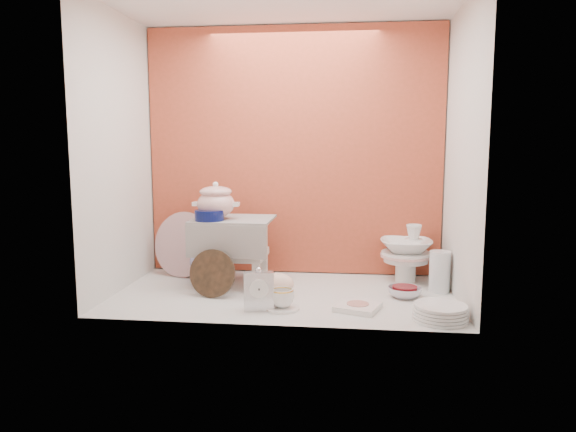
% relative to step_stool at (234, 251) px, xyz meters
% --- Properties ---
extents(ground, '(1.80, 1.80, 0.00)m').
position_rel_step_stool_xyz_m(ground, '(0.31, -0.17, -0.19)').
color(ground, silver).
rests_on(ground, ground).
extents(niche_shell, '(1.86, 1.03, 1.53)m').
position_rel_step_stool_xyz_m(niche_shell, '(0.31, 0.01, 0.74)').
color(niche_shell, '#BC472F').
rests_on(niche_shell, ground).
extents(step_stool, '(0.44, 0.38, 0.38)m').
position_rel_step_stool_xyz_m(step_stool, '(0.00, 0.00, 0.00)').
color(step_stool, silver).
rests_on(step_stool, ground).
extents(soup_tureen, '(0.29, 0.29, 0.21)m').
position_rel_step_stool_xyz_m(soup_tureen, '(-0.09, -0.04, 0.30)').
color(soup_tureen, white).
rests_on(soup_tureen, step_stool).
extents(cobalt_bowl, '(0.18, 0.18, 0.06)m').
position_rel_step_stool_xyz_m(cobalt_bowl, '(-0.11, -0.10, 0.22)').
color(cobalt_bowl, '#091046').
rests_on(cobalt_bowl, step_stool).
extents(floral_platter, '(0.41, 0.21, 0.39)m').
position_rel_step_stool_xyz_m(floral_platter, '(-0.34, 0.15, 0.00)').
color(floral_platter, silver).
rests_on(floral_platter, ground).
extents(blue_white_vase, '(0.27, 0.27, 0.27)m').
position_rel_step_stool_xyz_m(blue_white_vase, '(-0.16, 0.12, -0.06)').
color(blue_white_vase, silver).
rests_on(blue_white_vase, ground).
extents(lacquer_tray, '(0.26, 0.11, 0.25)m').
position_rel_step_stool_xyz_m(lacquer_tray, '(-0.06, -0.26, -0.07)').
color(lacquer_tray, black).
rests_on(lacquer_tray, ground).
extents(mantel_clock, '(0.15, 0.08, 0.21)m').
position_rel_step_stool_xyz_m(mantel_clock, '(0.22, -0.46, -0.09)').
color(mantel_clock, silver).
rests_on(mantel_clock, ground).
extents(plush_pig, '(0.26, 0.22, 0.13)m').
position_rel_step_stool_xyz_m(plush_pig, '(0.28, -0.20, -0.13)').
color(plush_pig, beige).
rests_on(plush_pig, ground).
extents(teacup_saucer, '(0.20, 0.20, 0.01)m').
position_rel_step_stool_xyz_m(teacup_saucer, '(0.33, -0.43, -0.19)').
color(teacup_saucer, white).
rests_on(teacup_saucer, ground).
extents(gold_rim_teacup, '(0.13, 0.13, 0.09)m').
position_rel_step_stool_xyz_m(gold_rim_teacup, '(0.33, -0.43, -0.13)').
color(gold_rim_teacup, white).
rests_on(gold_rim_teacup, teacup_saucer).
extents(lattice_dish, '(0.25, 0.25, 0.03)m').
position_rel_step_stool_xyz_m(lattice_dish, '(0.70, -0.39, -0.18)').
color(lattice_dish, white).
rests_on(lattice_dish, ground).
extents(dinner_plate_stack, '(0.28, 0.28, 0.07)m').
position_rel_step_stool_xyz_m(dinner_plate_stack, '(1.07, -0.51, -0.15)').
color(dinner_plate_stack, white).
rests_on(dinner_plate_stack, ground).
extents(crystal_bowl, '(0.20, 0.20, 0.05)m').
position_rel_step_stool_xyz_m(crystal_bowl, '(0.94, -0.16, -0.16)').
color(crystal_bowl, silver).
rests_on(crystal_bowl, ground).
extents(clear_glass_vase, '(0.11, 0.11, 0.22)m').
position_rel_step_stool_xyz_m(clear_glass_vase, '(1.14, -0.03, -0.08)').
color(clear_glass_vase, silver).
rests_on(clear_glass_vase, ground).
extents(porcelain_tower, '(0.37, 0.37, 0.34)m').
position_rel_step_stool_xyz_m(porcelain_tower, '(0.98, 0.17, -0.02)').
color(porcelain_tower, white).
rests_on(porcelain_tower, ground).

